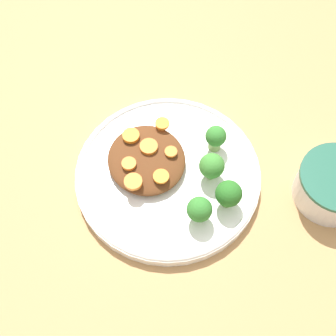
% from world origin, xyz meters
% --- Properties ---
extents(ground_plane, '(4.00, 4.00, 0.00)m').
position_xyz_m(ground_plane, '(0.00, 0.00, 0.00)').
color(ground_plane, tan).
extents(plate, '(0.29, 0.29, 0.02)m').
position_xyz_m(plate, '(0.00, 0.00, 0.01)').
color(plate, white).
rests_on(plate, ground_plane).
extents(dip_bowl, '(0.11, 0.11, 0.06)m').
position_xyz_m(dip_bowl, '(-0.12, -0.22, 0.03)').
color(dip_bowl, silver).
rests_on(dip_bowl, ground_plane).
extents(stew_mound, '(0.13, 0.12, 0.02)m').
position_xyz_m(stew_mound, '(0.03, 0.02, 0.03)').
color(stew_mound, '#5B3319').
rests_on(stew_mound, plate).
extents(broccoli_floret_0, '(0.04, 0.04, 0.05)m').
position_xyz_m(broccoli_floret_0, '(-0.09, -0.01, 0.05)').
color(broccoli_floret_0, '#7FA85B').
rests_on(broccoli_floret_0, plate).
extents(broccoli_floret_1, '(0.04, 0.04, 0.05)m').
position_xyz_m(broccoli_floret_1, '(-0.03, -0.06, 0.05)').
color(broccoli_floret_1, '#759E51').
rests_on(broccoli_floret_1, plate).
extents(broccoli_floret_2, '(0.03, 0.03, 0.05)m').
position_xyz_m(broccoli_floret_2, '(0.02, -0.09, 0.05)').
color(broccoli_floret_2, '#7FA85B').
rests_on(broccoli_floret_2, plate).
extents(broccoli_floret_3, '(0.04, 0.04, 0.05)m').
position_xyz_m(broccoli_floret_3, '(-0.08, -0.06, 0.05)').
color(broccoli_floret_3, '#759E51').
rests_on(broccoli_floret_3, plate).
extents(carrot_slice_0, '(0.02, 0.02, 0.00)m').
position_xyz_m(carrot_slice_0, '(0.02, -0.01, 0.04)').
color(carrot_slice_0, orange).
rests_on(carrot_slice_0, stew_mound).
extents(carrot_slice_1, '(0.03, 0.03, 0.01)m').
position_xyz_m(carrot_slice_1, '(0.04, 0.02, 0.04)').
color(carrot_slice_1, orange).
rests_on(carrot_slice_1, stew_mound).
extents(carrot_slice_2, '(0.03, 0.03, 0.01)m').
position_xyz_m(carrot_slice_2, '(-0.01, 0.06, 0.05)').
color(carrot_slice_2, orange).
rests_on(carrot_slice_2, stew_mound).
extents(carrot_slice_3, '(0.02, 0.02, 0.00)m').
position_xyz_m(carrot_slice_3, '(-0.01, 0.02, 0.04)').
color(carrot_slice_3, orange).
rests_on(carrot_slice_3, stew_mound).
extents(carrot_slice_4, '(0.02, 0.02, 0.01)m').
position_xyz_m(carrot_slice_4, '(0.02, 0.05, 0.04)').
color(carrot_slice_4, orange).
rests_on(carrot_slice_4, stew_mound).
extents(carrot_slice_5, '(0.03, 0.03, 0.01)m').
position_xyz_m(carrot_slice_5, '(0.07, 0.03, 0.04)').
color(carrot_slice_5, orange).
rests_on(carrot_slice_5, stew_mound).
extents(carrot_slice_6, '(0.02, 0.02, 0.01)m').
position_xyz_m(carrot_slice_6, '(0.07, -0.02, 0.04)').
color(carrot_slice_6, orange).
rests_on(carrot_slice_6, stew_mound).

